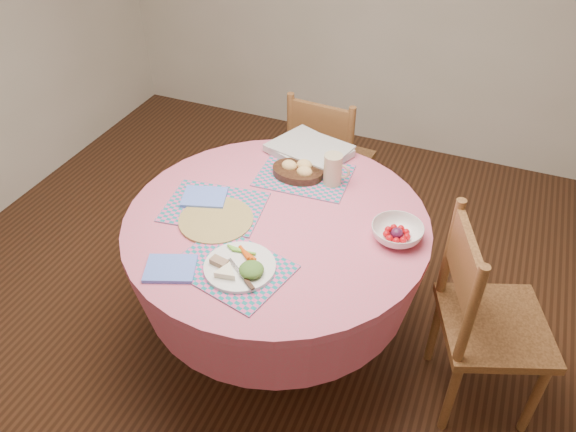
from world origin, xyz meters
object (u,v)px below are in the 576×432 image
fruit_bowl (397,233)px  dinner_plate (241,266)px  wicker_trivet (216,220)px  bread_bowl (298,170)px  chair_back (327,160)px  chair_right (483,318)px  dining_table (277,254)px  latte_mug (333,169)px

fruit_bowl → dinner_plate: bearing=-140.9°
dinner_plate → wicker_trivet: bearing=135.0°
bread_bowl → fruit_bowl: bearing=-26.3°
chair_back → bread_bowl: chair_back is taller
chair_right → dinner_plate: (-0.86, -0.36, 0.29)m
dining_table → chair_back: chair_back is taller
chair_back → dinner_plate: chair_back is taller
chair_back → dining_table: bearing=99.4°
dining_table → wicker_trivet: size_ratio=4.13×
chair_back → fruit_bowl: (0.56, -0.85, 0.32)m
chair_back → wicker_trivet: size_ratio=2.95×
wicker_trivet → bread_bowl: size_ratio=1.30×
chair_right → latte_mug: 0.85m
chair_right → chair_back: bearing=26.8°
dinner_plate → chair_back: bearing=94.1°
dinner_plate → fruit_bowl: (0.48, 0.39, 0.01)m
chair_right → wicker_trivet: size_ratio=3.09×
wicker_trivet → dinner_plate: size_ratio=1.15×
chair_right → dinner_plate: bearing=92.3°
latte_mug → dining_table: bearing=-112.3°
bread_bowl → fruit_bowl: (0.51, -0.25, -0.00)m
chair_right → fruit_bowl: bearing=66.0°
dining_table → latte_mug: size_ratio=8.87×
wicker_trivet → fruit_bowl: bearing=13.6°
latte_mug → fruit_bowl: size_ratio=0.55×
dining_table → dinner_plate: 0.39m
chair_right → wicker_trivet: (-1.08, -0.15, 0.27)m
chair_back → bread_bowl: bearing=99.4°
fruit_bowl → chair_right: bearing=-3.4°
chair_right → fruit_bowl: 0.49m
wicker_trivet → latte_mug: size_ratio=2.15×
bread_bowl → fruit_bowl: size_ratio=0.90×
chair_back → bread_bowl: (0.06, -0.60, 0.32)m
wicker_trivet → fruit_bowl: 0.72m
fruit_bowl → dining_table: bearing=-172.4°
chair_back → wicker_trivet: (-0.13, -1.02, 0.29)m
dinner_plate → bread_bowl: bearing=92.7°
dinner_plate → dining_table: bearing=89.9°
wicker_trivet → bread_bowl: 0.46m
dining_table → chair_back: size_ratio=1.40×
wicker_trivet → bread_bowl: bread_bowl is taller
dining_table → bread_bowl: size_ratio=5.39×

